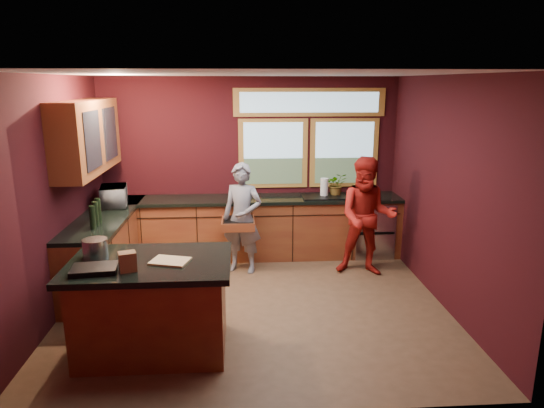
{
  "coord_description": "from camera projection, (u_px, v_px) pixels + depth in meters",
  "views": [
    {
      "loc": [
        -0.16,
        -5.38,
        2.61
      ],
      "look_at": [
        0.23,
        0.4,
        1.15
      ],
      "focal_mm": 32.0,
      "sensor_mm": 36.0,
      "label": 1
    }
  ],
  "objects": [
    {
      "name": "left_counter",
      "position": [
        107.0,
        248.0,
        6.44
      ],
      "size": [
        0.64,
        2.3,
        0.93
      ],
      "color": "maroon",
      "rests_on": "floor"
    },
    {
      "name": "person_grey",
      "position": [
        242.0,
        218.0,
        6.74
      ],
      "size": [
        0.66,
        0.54,
        1.55
      ],
      "primitive_type": "imported",
      "rotation": [
        0.0,
        0.0,
        -0.35
      ],
      "color": "slate",
      "rests_on": "floor"
    },
    {
      "name": "island",
      "position": [
        153.0,
        305.0,
        4.77
      ],
      "size": [
        1.55,
        1.05,
        0.95
      ],
      "color": "maroon",
      "rests_on": "floor"
    },
    {
      "name": "black_tray",
      "position": [
        94.0,
        269.0,
        4.38
      ],
      "size": [
        0.43,
        0.33,
        0.05
      ],
      "primitive_type": "cube",
      "rotation": [
        0.0,
        0.0,
        0.12
      ],
      "color": "black",
      "rests_on": "island"
    },
    {
      "name": "paper_towel",
      "position": [
        324.0,
        187.0,
        7.31
      ],
      "size": [
        0.12,
        0.12,
        0.28
      ],
      "primitive_type": "cylinder",
      "color": "silver",
      "rests_on": "back_counter"
    },
    {
      "name": "floor",
      "position": [
        256.0,
        305.0,
        5.86
      ],
      "size": [
        4.5,
        4.5,
        0.0
      ],
      "primitive_type": "plane",
      "color": "brown",
      "rests_on": "ground"
    },
    {
      "name": "back_counter",
      "position": [
        265.0,
        227.0,
        7.4
      ],
      "size": [
        4.5,
        0.64,
        0.93
      ],
      "color": "maroon",
      "rests_on": "floor"
    },
    {
      "name": "stock_pot",
      "position": [
        95.0,
        248.0,
        4.75
      ],
      "size": [
        0.24,
        0.24,
        0.18
      ],
      "primitive_type": "cylinder",
      "color": "#A7A7AB",
      "rests_on": "island"
    },
    {
      "name": "cutting_board",
      "position": [
        170.0,
        261.0,
        4.62
      ],
      "size": [
        0.41,
        0.34,
        0.02
      ],
      "primitive_type": "cube",
      "rotation": [
        0.0,
        0.0,
        -0.28
      ],
      "color": "tan",
      "rests_on": "island"
    },
    {
      "name": "paper_bag",
      "position": [
        128.0,
        262.0,
        4.38
      ],
      "size": [
        0.18,
        0.16,
        0.18
      ],
      "primitive_type": "cube",
      "rotation": [
        0.0,
        0.0,
        0.34
      ],
      "color": "brown",
      "rests_on": "island"
    },
    {
      "name": "person_red",
      "position": [
        367.0,
        217.0,
        6.62
      ],
      "size": [
        0.92,
        0.79,
        1.65
      ],
      "primitive_type": "imported",
      "rotation": [
        0.0,
        0.0,
        -0.23
      ],
      "color": "maroon",
      "rests_on": "floor"
    },
    {
      "name": "potted_plant",
      "position": [
        336.0,
        184.0,
        7.36
      ],
      "size": [
        0.32,
        0.27,
        0.35
      ],
      "primitive_type": "imported",
      "color": "#999999",
      "rests_on": "back_counter"
    },
    {
      "name": "microwave",
      "position": [
        114.0,
        196.0,
        6.74
      ],
      "size": [
        0.44,
        0.57,
        0.28
      ],
      "primitive_type": "imported",
      "rotation": [
        0.0,
        0.0,
        1.77
      ],
      "color": "#999999",
      "rests_on": "left_counter"
    },
    {
      "name": "room_shell",
      "position": [
        203.0,
        153.0,
        5.69
      ],
      "size": [
        4.52,
        4.02,
        2.71
      ],
      "color": "black",
      "rests_on": "ground"
    }
  ]
}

